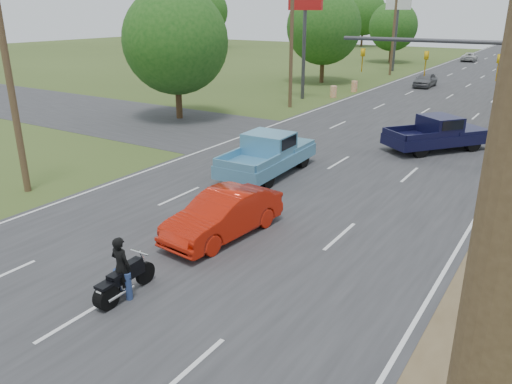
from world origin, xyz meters
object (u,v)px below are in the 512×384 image
Objects in this scene: navy_pickup at (439,133)px; distant_car_grey at (425,80)px; blue_pickup at (269,153)px; distant_car_silver at (511,64)px; rider at (122,270)px; distant_car_white at (469,57)px; motorcycle at (121,283)px; red_convertible at (223,215)px.

navy_pickup is 24.36m from distant_car_grey.
blue_pickup is 1.02× the size of navy_pickup.
distant_car_grey is 0.77× the size of distant_car_silver.
rider is 0.38× the size of distant_car_white.
rider is 0.32× the size of distant_car_silver.
blue_pickup is at bearing -86.23° from navy_pickup.
blue_pickup is at bearing -79.88° from rider.
navy_pickup reaches higher than motorcycle.
distant_car_silver is at bearing 121.66° from distant_car_white.
rider is 64.14m from distant_car_silver.
distant_car_silver reaches higher than distant_car_white.
red_convertible reaches higher than distant_car_grey.
blue_pickup is 1.14× the size of distant_car_silver.
red_convertible is at bearing -84.38° from distant_car_grey.
rider reaches higher than distant_car_silver.
red_convertible is 2.78× the size of rider.
red_convertible is 38.84m from distant_car_grey.
red_convertible is 4.66m from motorcycle.
distant_car_silver is (1.36, 64.12, -0.09)m from rider.
rider is 0.28× the size of blue_pickup.
rider is 43.43m from distant_car_grey.
distant_car_white is (-1.54, 29.52, -0.07)m from distant_car_grey.
rider is 20.20m from navy_pickup.
red_convertible is 68.39m from distant_car_white.
blue_pickup reaches higher than distant_car_silver.
motorcycle is 0.53× the size of distant_car_grey.
navy_pickup is 1.12× the size of distant_car_silver.
distant_car_white is at bearing 92.54° from motorcycle.
distant_car_white is at bearing 99.92° from red_convertible.
distant_car_grey is (-3.70, 43.27, -0.16)m from rider.
motorcycle is 43.48m from distant_car_grey.
motorcycle is 0.47× the size of distant_car_white.
distant_car_silver reaches higher than motorcycle.
red_convertible reaches higher than motorcycle.
distant_car_white is (-8.53, 52.86, -0.33)m from navy_pickup.
distant_car_white is (-2.89, 61.42, -0.37)m from blue_pickup.
distant_car_silver is at bearing 76.57° from distant_car_grey.
rider is at bearing -95.18° from distant_car_silver.
blue_pickup is 61.49m from distant_car_white.
distant_car_white is (-5.24, 72.79, -0.23)m from rider.
distant_car_silver is at bearing -92.79° from rider.
rider is (0.04, -4.60, 0.07)m from red_convertible.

